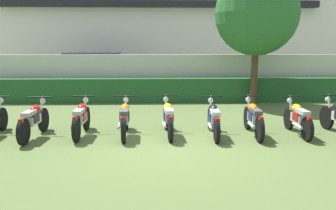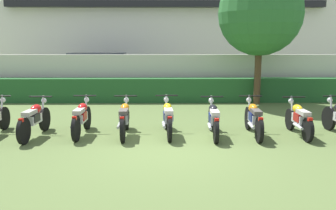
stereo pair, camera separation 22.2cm
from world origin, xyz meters
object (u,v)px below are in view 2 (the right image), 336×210
Objects in this scene: parked_car at (101,72)px; motorcycle_in_row_5 at (168,118)px; motorcycle_in_row_2 at (34,119)px; motorcycle_in_row_3 at (82,118)px; motorcycle_in_row_4 at (125,118)px; motorcycle_in_row_7 at (254,118)px; tree_near_inspector at (260,14)px; motorcycle_in_row_8 at (299,119)px; motorcycle_in_row_6 at (213,119)px.

parked_car is 2.36× the size of motorcycle_in_row_5.
motorcycle_in_row_2 and motorcycle_in_row_3 have the same top height.
motorcycle_in_row_4 is at bearing -92.80° from motorcycle_in_row_3.
motorcycle_in_row_7 is at bearing -91.28° from motorcycle_in_row_3.
motorcycle_in_row_2 is 1.15m from motorcycle_in_row_3.
motorcycle_in_row_4 is at bearing -134.17° from tree_near_inspector.
tree_near_inspector is at bearing -39.81° from motorcycle_in_row_5.
parked_car is at bearing 33.54° from motorcycle_in_row_7.
motorcycle_in_row_7 is 1.15m from motorcycle_in_row_8.
motorcycle_in_row_5 is (3.22, -8.80, -0.48)m from parked_car.
motorcycle_in_row_7 is at bearing -86.19° from motorcycle_in_row_6.
motorcycle_in_row_3 is 5.54m from motorcycle_in_row_8.
motorcycle_in_row_6 is (1.15, -0.13, -0.01)m from motorcycle_in_row_5.
parked_car is 9.38m from motorcycle_in_row_5.
motorcycle_in_row_3 is 0.95× the size of motorcycle_in_row_7.
motorcycle_in_row_8 is (6.68, 0.06, -0.01)m from motorcycle_in_row_2.
motorcycle_in_row_3 is 1.04× the size of motorcycle_in_row_8.
motorcycle_in_row_4 is at bearing -84.60° from motorcycle_in_row_2.
parked_car is 8.86m from motorcycle_in_row_3.
tree_near_inspector is 2.63× the size of motorcycle_in_row_4.
motorcycle_in_row_5 is at bearing 85.85° from motorcycle_in_row_6.
motorcycle_in_row_2 is at bearing -92.73° from parked_car.
motorcycle_in_row_2 is 3.35m from motorcycle_in_row_5.
tree_near_inspector is 2.60× the size of motorcycle_in_row_5.
motorcycle_in_row_4 reaches higher than motorcycle_in_row_6.
parked_car is at bearing 11.78° from motorcycle_in_row_4.
motorcycle_in_row_7 is at bearing 90.14° from motorcycle_in_row_8.
motorcycle_in_row_8 is (6.55, -8.91, -0.49)m from parked_car.
tree_near_inspector is 6.15m from motorcycle_in_row_6.
motorcycle_in_row_5 reaches higher than motorcycle_in_row_7.
motorcycle_in_row_2 reaches higher than motorcycle_in_row_7.
motorcycle_in_row_3 is at bearing -140.65° from tree_near_inspector.
motorcycle_in_row_8 is (5.54, -0.12, -0.01)m from motorcycle_in_row_3.
motorcycle_in_row_7 is (-1.33, -4.80, -2.98)m from tree_near_inspector.
parked_car is at bearing 28.28° from motorcycle_in_row_6.
motorcycle_in_row_3 is at bearing 89.23° from motorcycle_in_row_8.
motorcycle_in_row_6 is at bearing -93.78° from motorcycle_in_row_4.
motorcycle_in_row_7 is at bearing -95.66° from motorcycle_in_row_5.
motorcycle_in_row_6 is at bearing -116.01° from tree_near_inspector.
motorcycle_in_row_2 is 1.00× the size of motorcycle_in_row_7.
motorcycle_in_row_5 reaches higher than motorcycle_in_row_8.
parked_car reaches higher than motorcycle_in_row_7.
motorcycle_in_row_8 is (-0.17, -4.80, -2.99)m from tree_near_inspector.
motorcycle_in_row_2 and motorcycle_in_row_4 have the same top height.
motorcycle_in_row_4 is (-4.61, -4.74, -2.98)m from tree_near_inspector.
motorcycle_in_row_8 is at bearing -92.45° from motorcycle_in_row_4.
tree_near_inspector is (6.73, -4.10, 2.50)m from parked_car.
motorcycle_in_row_4 reaches higher than motorcycle_in_row_8.
motorcycle_in_row_6 is at bearing 93.91° from motorcycle_in_row_7.
motorcycle_in_row_5 is (2.21, -0.01, 0.00)m from motorcycle_in_row_3.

